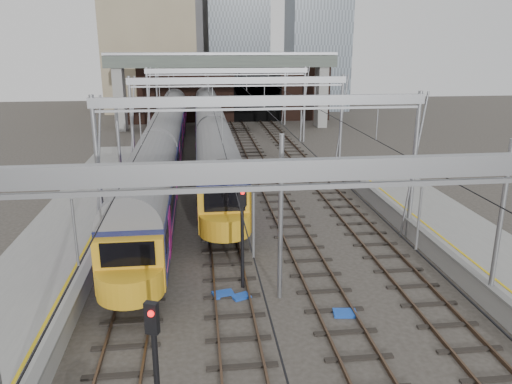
{
  "coord_description": "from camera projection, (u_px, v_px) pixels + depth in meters",
  "views": [
    {
      "loc": [
        -3.21,
        -16.75,
        10.36
      ],
      "look_at": [
        -0.11,
        9.61,
        2.4
      ],
      "focal_mm": 35.0,
      "sensor_mm": 36.0,
      "label": 1
    }
  ],
  "objects": [
    {
      "name": "overbridge",
      "position": [
        222.0,
        69.0,
        60.95
      ],
      "size": [
        28.0,
        3.0,
        9.25
      ],
      "color": "gray",
      "rests_on": "ground"
    },
    {
      "name": "train_main",
      "position": [
        208.0,
        116.0,
        55.79
      ],
      "size": [
        2.8,
        64.74,
        4.82
      ],
      "color": "black",
      "rests_on": "ground"
    },
    {
      "name": "equip_cover_b",
      "position": [
        223.0,
        294.0,
        21.32
      ],
      "size": [
        1.0,
        0.8,
        0.1
      ],
      "primitive_type": "cube",
      "rotation": [
        0.0,
        0.0,
        0.21
      ],
      "color": "blue",
      "rests_on": "ground"
    },
    {
      "name": "city_skyline",
      "position": [
        230.0,
        0.0,
        81.72
      ],
      "size": [
        37.5,
        27.5,
        60.0
      ],
      "color": "tan",
      "rests_on": "ground"
    },
    {
      "name": "signal_near_centre",
      "position": [
        242.0,
        224.0,
        21.13
      ],
      "size": [
        0.38,
        0.46,
        4.69
      ],
      "rotation": [
        0.0,
        0.0,
        -0.42
      ],
      "color": "black",
      "rests_on": "ground"
    },
    {
      "name": "ground",
      "position": [
        288.0,
        322.0,
        19.27
      ],
      "size": [
        160.0,
        160.0,
        0.0
      ],
      "primitive_type": "plane",
      "color": "#38332D",
      "rests_on": "ground"
    },
    {
      "name": "equip_cover_a",
      "position": [
        241.0,
        296.0,
        21.13
      ],
      "size": [
        0.9,
        0.78,
        0.09
      ],
      "primitive_type": "cube",
      "rotation": [
        0.0,
        0.0,
        0.4
      ],
      "color": "blue",
      "rests_on": "ground"
    },
    {
      "name": "retaining_wall",
      "position": [
        231.0,
        89.0,
        67.59
      ],
      "size": [
        28.0,
        2.75,
        9.0
      ],
      "color": "#301C15",
      "rests_on": "ground"
    },
    {
      "name": "tracks",
      "position": [
        248.0,
        203.0,
        33.54
      ],
      "size": [
        14.4,
        80.0,
        0.22
      ],
      "color": "#4C3828",
      "rests_on": "ground"
    },
    {
      "name": "equip_cover_c",
      "position": [
        345.0,
        313.0,
        19.81
      ],
      "size": [
        0.99,
        0.75,
        0.11
      ],
      "primitive_type": "cube",
      "rotation": [
        0.0,
        0.0,
        -0.12
      ],
      "color": "blue",
      "rests_on": "ground"
    },
    {
      "name": "overhead_line",
      "position": [
        239.0,
        95.0,
        37.83
      ],
      "size": [
        16.8,
        80.0,
        8.0
      ],
      "color": "gray",
      "rests_on": "ground"
    },
    {
      "name": "platform_left",
      "position": [
        32.0,
        293.0,
        20.36
      ],
      "size": [
        4.32,
        55.0,
        1.12
      ],
      "color": "gray",
      "rests_on": "ground"
    },
    {
      "name": "signal_near_left",
      "position": [
        155.0,
        360.0,
        12.27
      ],
      "size": [
        0.36,
        0.46,
        4.52
      ],
      "rotation": [
        0.0,
        0.0,
        -0.37
      ],
      "color": "black",
      "rests_on": "ground"
    },
    {
      "name": "train_second",
      "position": [
        165.0,
        141.0,
        41.72
      ],
      "size": [
        2.77,
        48.0,
        4.77
      ],
      "color": "black",
      "rests_on": "ground"
    }
  ]
}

